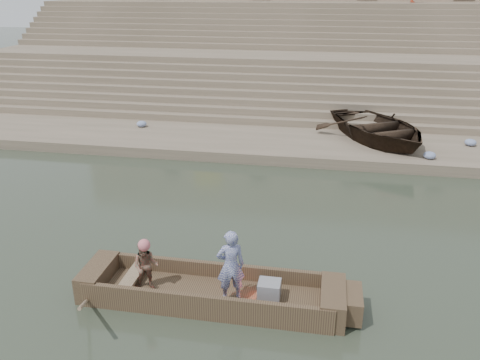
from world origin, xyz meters
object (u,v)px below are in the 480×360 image
(standing_man, at_px, (231,266))
(television, at_px, (269,290))
(beached_rowboat, at_px, (378,127))
(rowing_man, at_px, (146,266))
(main_rowboat, at_px, (211,296))

(standing_man, bearing_deg, television, 169.71)
(television, xyz_separation_m, beached_rowboat, (3.02, 11.12, 0.53))
(standing_man, height_order, beached_rowboat, standing_man)
(rowing_man, distance_m, television, 2.63)
(rowing_man, bearing_deg, beached_rowboat, 52.44)
(standing_man, bearing_deg, beached_rowboat, -129.24)
(main_rowboat, distance_m, television, 1.27)
(standing_man, relative_size, beached_rowboat, 0.30)
(beached_rowboat, bearing_deg, standing_man, -137.87)
(rowing_man, bearing_deg, main_rowboat, -6.23)
(rowing_man, height_order, television, rowing_man)
(television, bearing_deg, beached_rowboat, 74.82)
(television, bearing_deg, standing_man, -169.64)
(main_rowboat, xyz_separation_m, standing_man, (0.46, -0.14, 0.90))
(main_rowboat, relative_size, beached_rowboat, 0.94)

